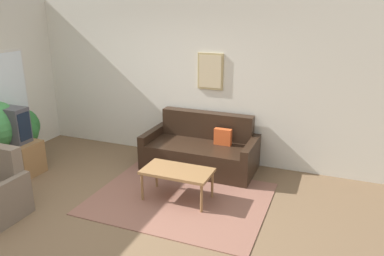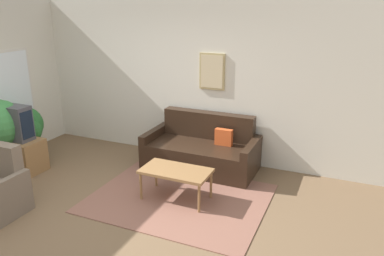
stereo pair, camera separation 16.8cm
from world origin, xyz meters
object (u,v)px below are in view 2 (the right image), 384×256
(potted_plant_tall, at_px, (0,126))
(coffee_table, at_px, (176,172))
(tv, at_px, (15,123))
(couch, at_px, (202,151))

(potted_plant_tall, bearing_deg, coffee_table, 4.79)
(tv, bearing_deg, potted_plant_tall, -156.32)
(tv, xyz_separation_m, potted_plant_tall, (-0.23, -0.10, -0.05))
(couch, bearing_deg, potted_plant_tall, -154.46)
(couch, distance_m, tv, 3.02)
(couch, xyz_separation_m, tv, (-2.69, -1.29, 0.51))
(tv, distance_m, potted_plant_tall, 0.26)
(couch, relative_size, coffee_table, 1.91)
(couch, distance_m, coffee_table, 1.15)
(couch, height_order, potted_plant_tall, potted_plant_tall)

